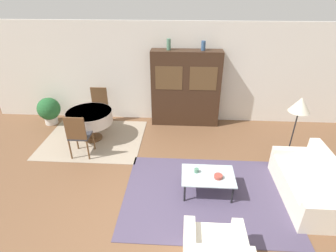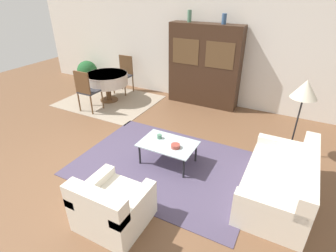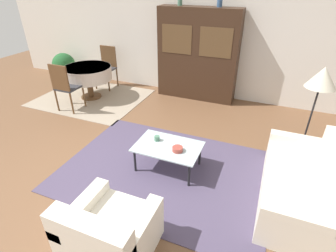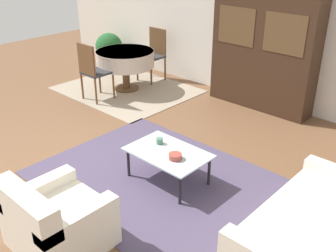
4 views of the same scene
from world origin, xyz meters
name	(u,v)px [view 4 (image 4 of 4)]	position (x,y,z in m)	size (l,w,h in m)	color
ground_plane	(84,169)	(0.00, 0.00, 0.00)	(14.00, 14.00, 0.00)	brown
wall_back	(246,22)	(0.00, 3.63, 1.35)	(10.00, 0.06, 2.70)	silver
area_rug	(162,182)	(0.98, 0.47, 0.01)	(3.08, 2.24, 0.01)	#4C425B
dining_rug	(127,90)	(-1.75, 2.32, 0.01)	(2.45, 2.03, 0.01)	gray
couch	(317,233)	(2.86, 0.53, 0.29)	(0.90, 1.71, 0.78)	silver
armchair	(56,221)	(0.97, -1.00, 0.29)	(0.85, 0.81, 0.75)	silver
coffee_table	(168,154)	(0.99, 0.55, 0.37)	(0.97, 0.65, 0.40)	black
display_cabinet	(264,49)	(0.56, 3.37, 1.02)	(1.82, 0.42, 2.04)	#382316
dining_table	(125,59)	(-1.78, 2.34, 0.61)	(1.11, 1.11, 0.76)	brown
dining_chair_near	(92,69)	(-1.78, 1.56, 0.60)	(0.44, 0.44, 1.05)	brown
dining_chair_far	(154,51)	(-1.78, 3.12, 0.60)	(0.44, 0.44, 1.05)	brown
cup	(160,141)	(0.78, 0.63, 0.45)	(0.08, 0.08, 0.08)	#4C7A60
bowl	(175,156)	(1.17, 0.49, 0.44)	(0.15, 0.15, 0.06)	#9E4238
potted_plant	(109,48)	(-3.21, 3.11, 0.42)	(0.62, 0.62, 0.76)	beige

